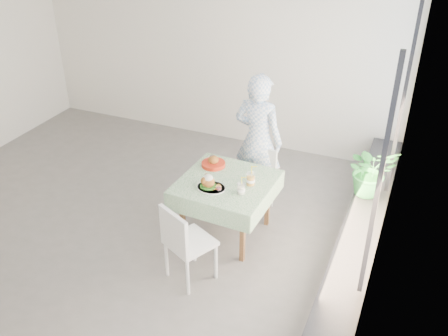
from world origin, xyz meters
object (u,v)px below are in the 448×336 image
at_px(juice_cup_orange, 251,180).
at_px(potted_plant, 371,171).
at_px(diner, 258,140).
at_px(chair_far, 256,192).
at_px(main_dish, 210,184).
at_px(chair_near, 190,257).
at_px(cafe_table, 226,201).

xyz_separation_m(juice_cup_orange, potted_plant, (1.21, 0.73, -0.00)).
relative_size(diner, potted_plant, 2.85).
xyz_separation_m(chair_far, main_dish, (-0.25, -0.86, 0.54)).
relative_size(chair_near, juice_cup_orange, 3.11).
xyz_separation_m(main_dish, potted_plant, (1.61, 0.98, 0.01)).
bearing_deg(juice_cup_orange, diner, 104.19).
bearing_deg(chair_far, main_dish, -106.44).
bearing_deg(chair_far, potted_plant, 5.28).
bearing_deg(juice_cup_orange, chair_near, -110.37).
height_order(chair_far, potted_plant, potted_plant).
xyz_separation_m(cafe_table, main_dish, (-0.11, -0.22, 0.34)).
bearing_deg(juice_cup_orange, main_dish, -147.87).
relative_size(main_dish, juice_cup_orange, 1.11).
height_order(cafe_table, diner, diner).
bearing_deg(cafe_table, chair_near, -93.39).
bearing_deg(main_dish, chair_near, -84.81).
bearing_deg(chair_near, diner, 85.68).
bearing_deg(cafe_table, potted_plant, 27.10).
bearing_deg(chair_far, juice_cup_orange, -76.71).
distance_m(chair_far, chair_near, 1.53).
xyz_separation_m(cafe_table, chair_far, (0.14, 0.64, -0.21)).
height_order(chair_near, juice_cup_orange, juice_cup_orange).
height_order(chair_near, main_dish, chair_near).
relative_size(chair_near, main_dish, 2.80).
height_order(diner, juice_cup_orange, diner).
xyz_separation_m(chair_near, diner, (0.13, 1.73, 0.60)).
xyz_separation_m(chair_far, juice_cup_orange, (0.14, -0.61, 0.56)).
distance_m(cafe_table, main_dish, 0.42).
bearing_deg(main_dish, potted_plant, 31.41).
bearing_deg(diner, main_dish, 85.69).
xyz_separation_m(cafe_table, potted_plant, (1.50, 0.77, 0.35)).
bearing_deg(potted_plant, juice_cup_orange, -148.83).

